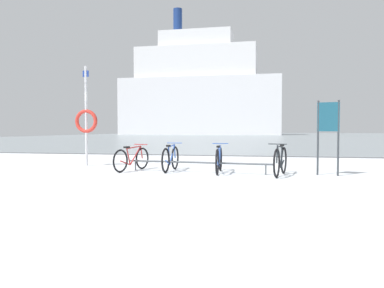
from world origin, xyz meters
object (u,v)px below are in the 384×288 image
at_px(bicycle_3, 280,161).
at_px(info_sign, 328,125).
at_px(rescue_post, 86,119).
at_px(bicycle_0, 132,159).
at_px(bicycle_2, 219,160).
at_px(ferry_ship, 199,92).
at_px(bicycle_1, 171,158).

xyz_separation_m(bicycle_3, info_sign, (1.20, 0.25, 0.94)).
relative_size(info_sign, rescue_post, 0.60).
height_order(bicycle_0, info_sign, info_sign).
height_order(bicycle_2, ferry_ship, ferry_ship).
distance_m(rescue_post, ferry_ship, 73.78).
distance_m(bicycle_1, ferry_ship, 75.25).
bearing_deg(info_sign, bicycle_3, -168.23).
bearing_deg(info_sign, ferry_ship, 102.67).
bearing_deg(bicycle_0, rescue_post, 151.57).
height_order(bicycle_0, bicycle_1, bicycle_1).
xyz_separation_m(bicycle_0, rescue_post, (-1.96, 1.06, 1.19)).
height_order(bicycle_3, ferry_ship, ferry_ship).
relative_size(bicycle_1, bicycle_2, 0.96).
relative_size(bicycle_3, rescue_post, 0.51).
height_order(bicycle_1, info_sign, info_sign).
distance_m(bicycle_3, ferry_ship, 76.27).
bearing_deg(bicycle_3, bicycle_2, 170.32).
bearing_deg(bicycle_0, ferry_ship, 98.66).
height_order(info_sign, rescue_post, rescue_post).
bearing_deg(ferry_ship, bicycle_0, -81.34).
bearing_deg(bicycle_1, info_sign, -2.99).
height_order(info_sign, ferry_ship, ferry_ship).
bearing_deg(bicycle_1, bicycle_2, -7.80).
xyz_separation_m(bicycle_1, bicycle_2, (1.42, -0.19, 0.00)).
bearing_deg(ferry_ship, bicycle_1, -80.48).
height_order(bicycle_1, ferry_ship, ferry_ship).
relative_size(bicycle_0, bicycle_3, 0.99).
bearing_deg(bicycle_1, rescue_post, 163.60).
bearing_deg(rescue_post, bicycle_2, -13.74).
bearing_deg(bicycle_0, info_sign, -0.72).
bearing_deg(bicycle_1, ferry_ship, 99.52).
bearing_deg(bicycle_2, ferry_ship, 100.56).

